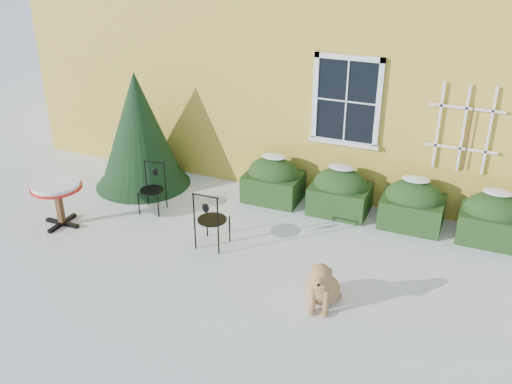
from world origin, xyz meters
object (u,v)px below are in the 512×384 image
at_px(evergreen_shrub, 140,141).
at_px(patio_chair_near, 211,219).
at_px(dog, 322,286).
at_px(bistro_table, 57,190).
at_px(patio_chair_far, 153,188).

relative_size(evergreen_shrub, patio_chair_near, 2.28).
height_order(evergreen_shrub, dog, evergreen_shrub).
relative_size(bistro_table, patio_chair_far, 0.96).
bearing_deg(patio_chair_far, dog, -31.19).
bearing_deg(patio_chair_far, evergreen_shrub, 123.77).
distance_m(evergreen_shrub, dog, 5.17).
distance_m(bistro_table, patio_chair_near, 2.79).
bearing_deg(patio_chair_near, dog, 158.37).
bearing_deg(dog, patio_chair_near, 150.50).
xyz_separation_m(bistro_table, patio_chair_near, (2.76, 0.39, -0.17)).
bearing_deg(bistro_table, dog, -5.07).
bearing_deg(patio_chair_near, evergreen_shrub, -34.97).
xyz_separation_m(patio_chair_near, dog, (2.13, -0.82, -0.19)).
xyz_separation_m(bistro_table, patio_chair_far, (1.20, 1.11, -0.22)).
bearing_deg(evergreen_shrub, bistro_table, -100.53).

